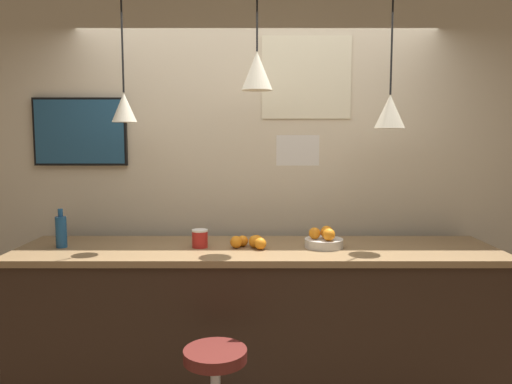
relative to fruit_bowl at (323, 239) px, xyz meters
The scene contains 12 objects.
back_wall 0.73m from the fruit_bowl, 130.89° to the left, with size 8.00×0.06×2.90m.
service_counter 0.72m from the fruit_bowl, behind, with size 3.01×0.73×1.06m.
fruit_bowl is the anchor object (origin of this frame).
orange_pile 0.46m from the fruit_bowl, behind, with size 0.23×0.18×0.08m.
juice_bottle 1.65m from the fruit_bowl, behind, with size 0.07×0.07×0.25m.
spread_jar 0.78m from the fruit_bowl, behind, with size 0.10×0.10×0.11m.
pendant_lamp_left 1.49m from the fruit_bowl, behind, with size 0.15×0.15×0.96m.
pendant_lamp_middle 1.13m from the fruit_bowl, behind, with size 0.19×0.19×0.77m.
pendant_lamp_right 0.89m from the fruit_bowl, ahead, with size 0.19×0.19×1.00m.
mounted_tv 1.84m from the fruit_bowl, 165.35° to the left, with size 0.65×0.04×0.47m.
hanging_menu_board 0.66m from the fruit_bowl, 125.39° to the right, with size 0.24×0.01×0.17m.
wall_poster 1.15m from the fruit_bowl, 99.71° to the left, with size 0.62×0.01×0.57m.
Camera 1 is at (-0.01, -2.48, 1.74)m, focal length 35.00 mm.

